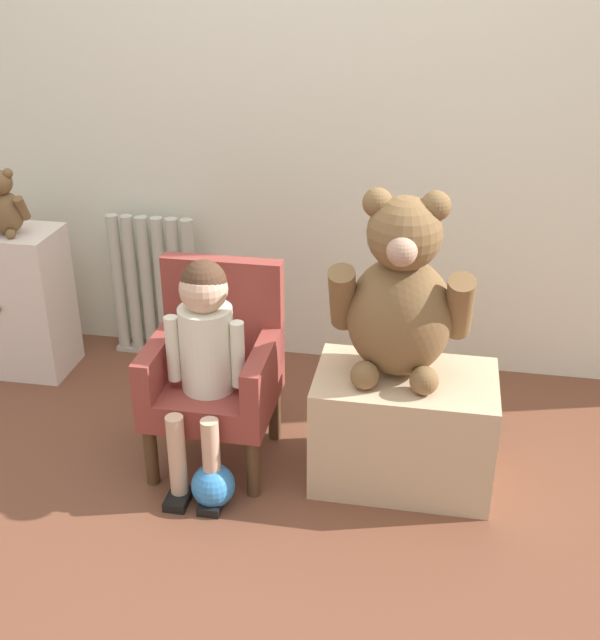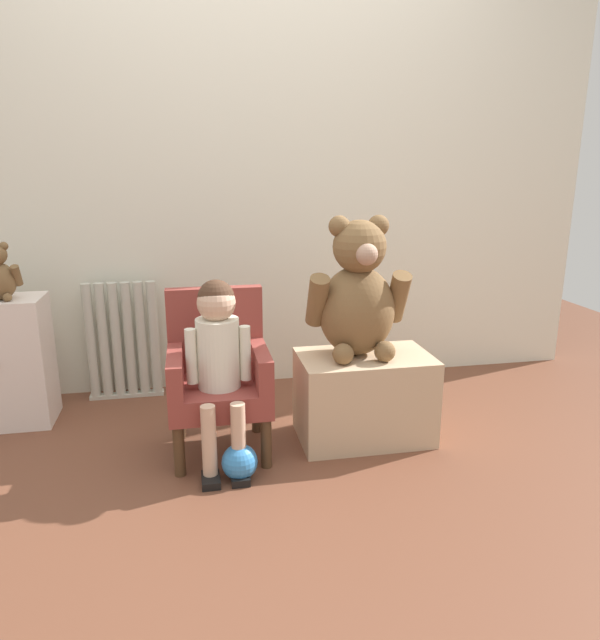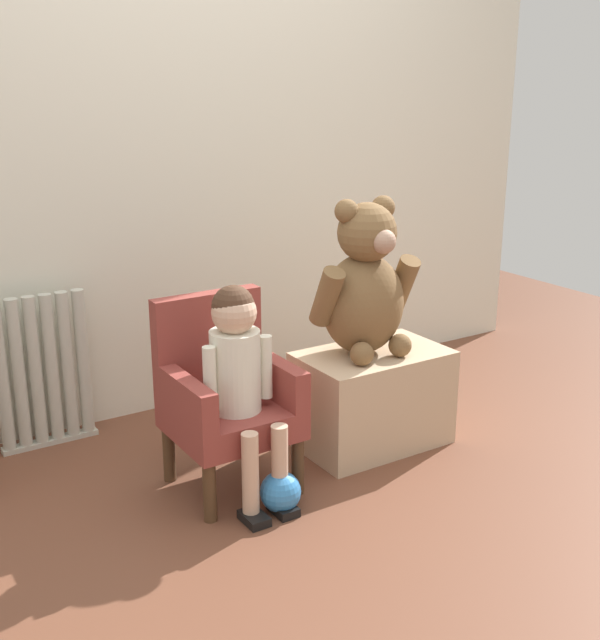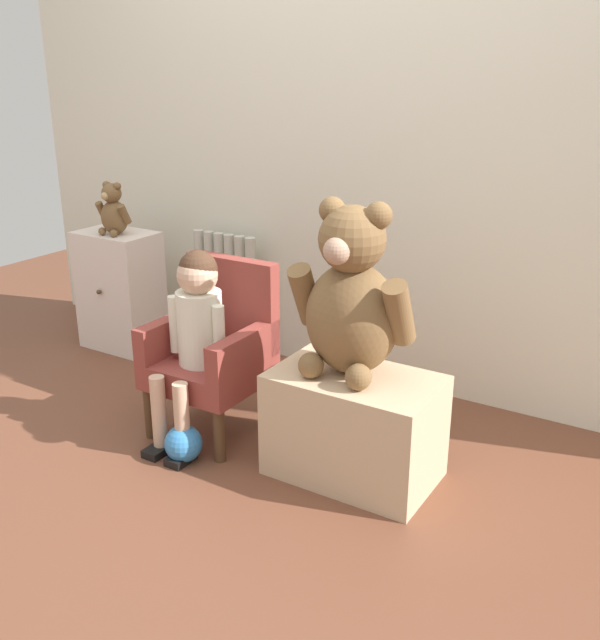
{
  "view_description": "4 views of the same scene",
  "coord_description": "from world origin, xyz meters",
  "px_view_note": "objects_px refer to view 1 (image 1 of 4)",
  "views": [
    {
      "loc": [
        0.48,
        -1.73,
        1.64
      ],
      "look_at": [
        0.08,
        0.45,
        0.54
      ],
      "focal_mm": 45.0,
      "sensor_mm": 36.0,
      "label": 1
    },
    {
      "loc": [
        -0.3,
        -1.76,
        1.16
      ],
      "look_at": [
        0.14,
        0.47,
        0.54
      ],
      "focal_mm": 32.0,
      "sensor_mm": 36.0,
      "label": 2
    },
    {
      "loc": [
        -1.37,
        -1.83,
        1.4
      ],
      "look_at": [
        0.11,
        0.49,
        0.55
      ],
      "focal_mm": 45.0,
      "sensor_mm": 36.0,
      "label": 3
    },
    {
      "loc": [
        1.42,
        -1.51,
        1.37
      ],
      "look_at": [
        0.18,
        0.48,
        0.52
      ],
      "focal_mm": 40.0,
      "sensor_mm": 36.0,
      "label": 4
    }
  ],
  "objects_px": {
    "radiator": "(154,288)",
    "child_armchair": "(216,366)",
    "small_dresser": "(17,301)",
    "child_figure": "(204,342)",
    "large_teddy_bear": "(401,297)",
    "low_bench": "(403,428)",
    "toy_ball": "(213,485)",
    "small_teddy_bear": "(4,206)"
  },
  "relations": [
    {
      "from": "small_dresser",
      "to": "low_bench",
      "type": "relative_size",
      "value": 1.05
    },
    {
      "from": "small_dresser",
      "to": "child_armchair",
      "type": "bearing_deg",
      "value": -24.55
    },
    {
      "from": "child_figure",
      "to": "low_bench",
      "type": "xyz_separation_m",
      "value": [
        0.62,
        0.08,
        -0.3
      ]
    },
    {
      "from": "radiator",
      "to": "low_bench",
      "type": "relative_size",
      "value": 1.07
    },
    {
      "from": "toy_ball",
      "to": "child_armchair",
      "type": "bearing_deg",
      "value": 101.56
    },
    {
      "from": "small_teddy_bear",
      "to": "child_figure",
      "type": "bearing_deg",
      "value": -29.2
    },
    {
      "from": "child_figure",
      "to": "low_bench",
      "type": "relative_size",
      "value": 1.31
    },
    {
      "from": "child_armchair",
      "to": "small_teddy_bear",
      "type": "bearing_deg",
      "value": 156.29
    },
    {
      "from": "child_armchair",
      "to": "toy_ball",
      "type": "height_order",
      "value": "child_armchair"
    },
    {
      "from": "child_figure",
      "to": "small_dresser",
      "type": "bearing_deg",
      "value": 150.23
    },
    {
      "from": "low_bench",
      "to": "radiator",
      "type": "bearing_deg",
      "value": 147.71
    },
    {
      "from": "child_figure",
      "to": "large_teddy_bear",
      "type": "height_order",
      "value": "large_teddy_bear"
    },
    {
      "from": "low_bench",
      "to": "small_teddy_bear",
      "type": "relative_size",
      "value": 2.25
    },
    {
      "from": "low_bench",
      "to": "small_teddy_bear",
      "type": "distance_m",
      "value": 1.67
    },
    {
      "from": "small_dresser",
      "to": "small_teddy_bear",
      "type": "xyz_separation_m",
      "value": [
        0.03,
        -0.03,
        0.41
      ]
    },
    {
      "from": "radiator",
      "to": "toy_ball",
      "type": "bearing_deg",
      "value": -61.44
    },
    {
      "from": "child_armchair",
      "to": "large_teddy_bear",
      "type": "height_order",
      "value": "large_teddy_bear"
    },
    {
      "from": "radiator",
      "to": "child_figure",
      "type": "distance_m",
      "value": 0.9
    },
    {
      "from": "low_bench",
      "to": "large_teddy_bear",
      "type": "xyz_separation_m",
      "value": [
        -0.03,
        0.02,
        0.45
      ]
    },
    {
      "from": "low_bench",
      "to": "child_figure",
      "type": "bearing_deg",
      "value": -172.67
    },
    {
      "from": "large_teddy_bear",
      "to": "low_bench",
      "type": "bearing_deg",
      "value": -31.82
    },
    {
      "from": "small_dresser",
      "to": "low_bench",
      "type": "bearing_deg",
      "value": -16.35
    },
    {
      "from": "low_bench",
      "to": "toy_ball",
      "type": "xyz_separation_m",
      "value": [
        -0.57,
        -0.25,
        -0.12
      ]
    },
    {
      "from": "radiator",
      "to": "low_bench",
      "type": "xyz_separation_m",
      "value": [
        1.07,
        -0.68,
        -0.11
      ]
    },
    {
      "from": "child_armchair",
      "to": "low_bench",
      "type": "xyz_separation_m",
      "value": [
        0.62,
        -0.03,
        -0.15
      ]
    },
    {
      "from": "radiator",
      "to": "toy_ball",
      "type": "height_order",
      "value": "radiator"
    },
    {
      "from": "child_armchair",
      "to": "child_figure",
      "type": "xyz_separation_m",
      "value": [
        -0.0,
        -0.11,
        0.15
      ]
    },
    {
      "from": "small_teddy_bear",
      "to": "toy_ball",
      "type": "relative_size",
      "value": 1.82
    },
    {
      "from": "small_teddy_bear",
      "to": "small_dresser",
      "type": "bearing_deg",
      "value": 137.15
    },
    {
      "from": "child_armchair",
      "to": "large_teddy_bear",
      "type": "distance_m",
      "value": 0.66
    },
    {
      "from": "child_figure",
      "to": "low_bench",
      "type": "height_order",
      "value": "child_figure"
    },
    {
      "from": "child_armchair",
      "to": "child_figure",
      "type": "distance_m",
      "value": 0.18
    },
    {
      "from": "radiator",
      "to": "large_teddy_bear",
      "type": "bearing_deg",
      "value": -32.3
    },
    {
      "from": "child_figure",
      "to": "child_armchair",
      "type": "bearing_deg",
      "value": 90.0
    },
    {
      "from": "child_figure",
      "to": "toy_ball",
      "type": "relative_size",
      "value": 5.35
    },
    {
      "from": "radiator",
      "to": "child_armchair",
      "type": "distance_m",
      "value": 0.79
    },
    {
      "from": "child_figure",
      "to": "toy_ball",
      "type": "distance_m",
      "value": 0.45
    },
    {
      "from": "large_teddy_bear",
      "to": "toy_ball",
      "type": "relative_size",
      "value": 4.27
    },
    {
      "from": "radiator",
      "to": "small_dresser",
      "type": "height_order",
      "value": "radiator"
    },
    {
      "from": "low_bench",
      "to": "small_teddy_bear",
      "type": "bearing_deg",
      "value": 164.39
    },
    {
      "from": "radiator",
      "to": "small_teddy_bear",
      "type": "relative_size",
      "value": 2.4
    },
    {
      "from": "large_teddy_bear",
      "to": "small_teddy_bear",
      "type": "distance_m",
      "value": 1.56
    }
  ]
}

